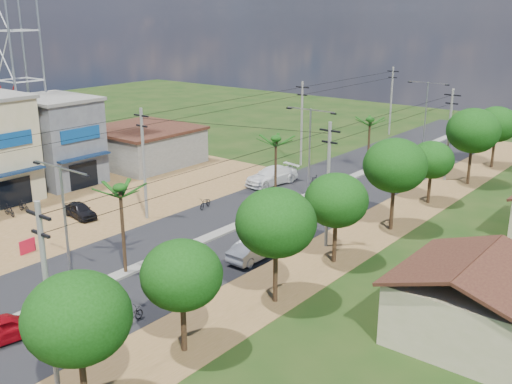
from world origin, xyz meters
TOP-DOWN VIEW (x-y plane):
  - ground at (0.00, 0.00)m, footprint 160.00×160.00m
  - road at (0.00, 15.00)m, footprint 12.00×110.00m
  - median at (0.00, 18.00)m, footprint 1.00×90.00m
  - dirt_lot_west at (-15.00, 8.00)m, footprint 18.00×46.00m
  - dirt_shoulder_east at (8.50, 15.00)m, footprint 5.00×90.00m
  - shophouse_grey at (-21.98, 14.00)m, footprint 9.00×6.40m
  - low_shed at (-21.00, 24.00)m, footprint 10.40×10.40m
  - house_east_near at (20.00, 10.00)m, footprint 7.60×7.50m
  - tree_east_a at (9.50, -6.00)m, footprint 4.40×4.40m
  - tree_east_b at (9.30, 0.00)m, footprint 4.00×4.00m
  - tree_east_c at (9.70, 7.00)m, footprint 4.60×4.60m
  - tree_east_d at (9.40, 14.00)m, footprint 4.20×4.20m
  - tree_east_e at (9.60, 22.00)m, footprint 4.80×4.80m
  - tree_east_f at (9.20, 30.00)m, footprint 3.80×3.80m
  - tree_east_g at (9.80, 38.00)m, footprint 5.00×5.00m
  - tree_east_h at (9.50, 46.00)m, footprint 4.40×4.40m
  - palm_median_near at (0.00, 4.00)m, footprint 2.00×2.00m
  - palm_median_mid at (0.00, 20.00)m, footprint 2.00×2.00m
  - palm_median_far at (0.00, 36.00)m, footprint 2.00×2.00m
  - streetlight_near at (0.00, 0.00)m, footprint 5.10×0.18m
  - streetlight_mid at (0.00, 25.00)m, footprint 5.10×0.18m
  - streetlight_far at (0.00, 50.00)m, footprint 5.10×0.18m
  - utility_pole_w_b at (-7.00, 12.00)m, footprint 1.60×0.24m
  - utility_pole_w_c at (-7.00, 34.00)m, footprint 1.60×0.24m
  - utility_pole_w_d at (-7.00, 55.00)m, footprint 1.60×0.24m
  - utility_pole_e_a at (7.50, -6.00)m, footprint 1.60×0.24m
  - utility_pole_e_b at (7.50, 16.00)m, footprint 1.60×0.24m
  - utility_pole_e_c at (7.50, 38.00)m, footprint 1.60×0.24m
  - car_red_near at (1.50, -5.04)m, footprint 2.43×4.38m
  - car_silver_mid at (5.00, 10.93)m, footprint 1.52×4.32m
  - car_white_far at (-5.00, 26.08)m, footprint 3.27×6.01m
  - car_parked_dark at (-11.35, 8.74)m, footprint 3.76×1.93m
  - moto_rider_east at (5.20, 0.09)m, footprint 0.74×1.72m
  - moto_rider_west_a at (-5.00, 16.79)m, footprint 1.12×1.91m
  - moto_rider_west_b at (-1.20, 27.85)m, footprint 0.66×1.91m
  - roadside_sign at (-8.00, 2.00)m, footprint 0.19×1.25m

SIDE VIEW (x-z plane):
  - ground at x=0.00m, z-range 0.00..0.00m
  - dirt_shoulder_east at x=8.50m, z-range 0.00..0.03m
  - dirt_lot_west at x=-15.00m, z-range 0.00..0.04m
  - road at x=0.00m, z-range 0.00..0.04m
  - median at x=0.00m, z-range 0.00..0.18m
  - moto_rider_east at x=5.20m, z-range 0.00..0.88m
  - moto_rider_west_a at x=-5.00m, z-range 0.00..0.95m
  - roadside_sign at x=-8.00m, z-range 0.00..1.03m
  - moto_rider_west_b at x=-1.20m, z-range 0.00..1.13m
  - car_parked_dark at x=-11.35m, z-range 0.00..1.22m
  - car_red_near at x=1.50m, z-range 0.00..1.41m
  - car_silver_mid at x=5.00m, z-range 0.00..1.42m
  - car_white_far at x=-5.00m, z-range 0.00..1.65m
  - low_shed at x=-21.00m, z-range -0.01..3.94m
  - house_east_near at x=20.00m, z-range 0.09..4.69m
  - tree_east_f at x=9.20m, z-range 1.13..6.64m
  - tree_east_b at x=9.30m, z-range 1.20..7.03m
  - shophouse_grey at x=-21.98m, z-range 0.01..8.31m
  - tree_east_d at x=9.40m, z-range 1.27..7.41m
  - tree_east_a at x=9.50m, z-range 1.30..7.67m
  - tree_east_h at x=9.50m, z-range 1.38..7.90m
  - utility_pole_w_b at x=-7.00m, z-range 0.26..9.26m
  - utility_pole_w_c at x=-7.00m, z-range 0.26..9.26m
  - utility_pole_w_d at x=-7.00m, z-range 0.26..9.26m
  - utility_pole_e_a at x=7.50m, z-range 0.26..9.26m
  - utility_pole_e_b at x=7.50m, z-range 0.26..9.26m
  - utility_pole_e_c at x=7.50m, z-range 0.26..9.26m
  - streetlight_near at x=0.00m, z-range 0.79..8.79m
  - streetlight_mid at x=0.00m, z-range 0.79..8.79m
  - streetlight_far at x=0.00m, z-range 0.79..8.79m
  - tree_east_c at x=9.70m, z-range 1.45..8.28m
  - tree_east_e at x=9.60m, z-range 1.52..8.66m
  - tree_east_g at x=9.80m, z-range 1.55..8.93m
  - palm_median_far at x=0.00m, z-range 2.34..8.19m
  - palm_median_near at x=0.00m, z-range 2.46..8.61m
  - palm_median_mid at x=0.00m, z-range 2.62..9.17m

